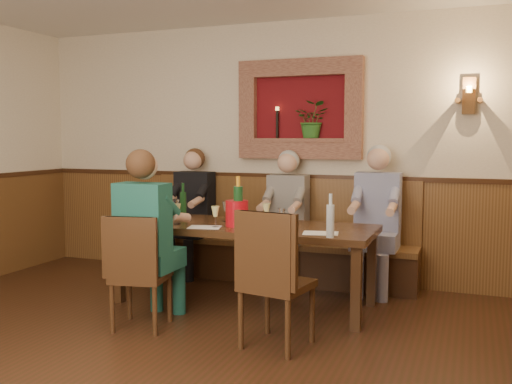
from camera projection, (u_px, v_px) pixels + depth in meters
The scene contains 29 objects.
ground_plane at pixel (135, 383), 3.61m from camera, with size 6.00×6.00×0.00m, color #301D0D.
room_shell at pixel (128, 82), 3.43m from camera, with size 6.04×6.04×2.82m.
wainscoting at pixel (133, 293), 3.56m from camera, with size 6.02×6.02×1.15m.
wall_niche at pixel (303, 113), 6.09m from camera, with size 1.36×0.30×1.06m.
wall_sconce at pixel (469, 96), 5.47m from camera, with size 0.25×0.20×0.35m.
dining_table at pixel (244, 232), 5.27m from camera, with size 2.40×0.90×0.75m.
bench at pixel (277, 250), 6.18m from camera, with size 3.00×0.45×1.11m.
chair_near_left at pixel (141, 295), 4.63m from camera, with size 0.49×0.49×0.94m.
chair_near_right at pixel (276, 307), 4.22m from camera, with size 0.53×0.53×1.03m.
person_bench_left at pixel (191, 223), 6.40m from camera, with size 0.42×0.52×1.43m.
person_bench_mid at pixel (285, 229), 6.01m from camera, with size 0.42×0.51×1.42m.
person_bench_right at pixel (376, 232), 5.67m from camera, with size 0.44×0.54×1.48m.
person_chair_front at pixel (149, 251), 4.74m from camera, with size 0.43×0.53×1.46m.
spittoon_bucket at pixel (237, 213), 5.15m from camera, with size 0.21×0.21×0.23m, color #BB0B14.
wine_bottle_green_a at pixel (238, 205), 5.13m from camera, with size 0.08×0.08×0.45m.
wine_bottle_green_b at pixel (183, 204), 5.62m from camera, with size 0.07×0.07×0.35m.
water_bottle at pixel (330, 220), 4.57m from camera, with size 0.07×0.07×0.35m.
tasting_sheet_a at pixel (149, 221), 5.46m from camera, with size 0.30×0.21×0.00m, color white.
tasting_sheet_b at pixel (249, 226), 5.17m from camera, with size 0.28×0.20×0.00m, color white.
tasting_sheet_c at pixel (321, 233), 4.78m from camera, with size 0.29×0.21×0.00m, color white.
tasting_sheet_d at pixel (205, 227), 5.09m from camera, with size 0.29×0.20×0.00m, color white.
wine_glass_0 at pixel (142, 210), 5.53m from camera, with size 0.08×0.08×0.19m, color #F3EF91, non-canonical shape.
wine_glass_1 at pixel (176, 209), 5.63m from camera, with size 0.08×0.08×0.19m, color white, non-canonical shape.
wine_glass_2 at pixel (282, 219), 4.93m from camera, with size 0.08×0.08×0.19m, color white, non-canonical shape.
wine_glass_3 at pixel (266, 213), 5.30m from camera, with size 0.08×0.08×0.19m, color #F3EF91, non-canonical shape.
wine_glass_4 at pixel (237, 215), 5.17m from camera, with size 0.08×0.08×0.19m, color #F3EF91, non-canonical shape.
wine_glass_5 at pixel (226, 211), 5.44m from camera, with size 0.08×0.08×0.19m, color white, non-canonical shape.
wine_glass_6 at pixel (177, 214), 5.27m from camera, with size 0.08×0.08×0.19m, color #F3EF91, non-canonical shape.
wine_glass_7 at pixel (216, 217), 5.09m from camera, with size 0.08×0.08×0.19m, color #F3EF91, non-canonical shape.
Camera 1 is at (1.96, -2.97, 1.56)m, focal length 40.00 mm.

